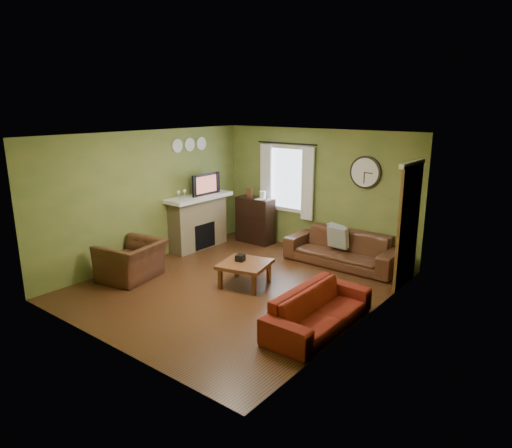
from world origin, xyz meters
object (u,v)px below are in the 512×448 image
Objects in this scene: sofa_red at (319,309)px; coffee_table at (245,274)px; bookshelf at (255,220)px; sofa_brown at (343,249)px; armchair at (132,261)px.

sofa_red reaches higher than coffee_table.
sofa_red is at bearing -17.02° from coffee_table.
sofa_brown is (2.30, -0.13, -0.19)m from bookshelf.
bookshelf is 3.18m from armchair.
bookshelf is 4.25m from sofa_red.
sofa_brown reaches higher than coffee_table.
sofa_red is 1.89m from coffee_table.
bookshelf is 0.55× the size of sofa_red.
bookshelf is at bearing 162.23° from armchair.
coffee_table is at bearing 107.64° from armchair.
coffee_table is at bearing -112.31° from sofa_brown.
bookshelf is 1.31× the size of coffee_table.
sofa_red is 2.40× the size of coffee_table.
bookshelf is at bearing 176.84° from sofa_brown.
sofa_red is at bearing -69.20° from sofa_brown.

